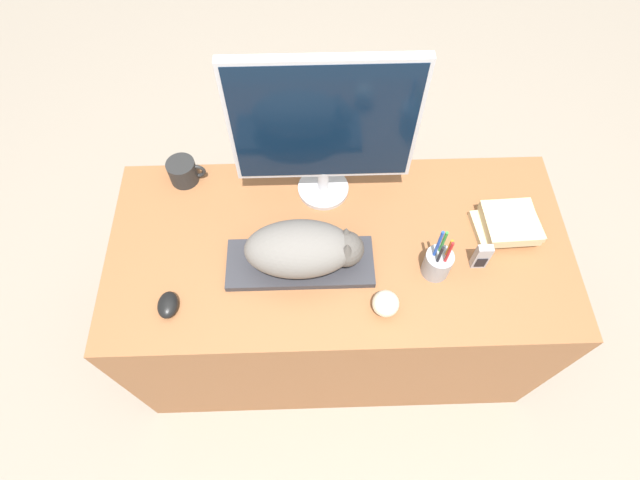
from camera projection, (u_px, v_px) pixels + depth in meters
ground_plane at (338, 408)px, 2.05m from camera, size 12.00×12.00×0.00m
desk at (336, 294)px, 1.91m from camera, size 1.48×0.69×0.75m
keyboard at (300, 263)px, 1.54m from camera, size 0.45×0.17×0.02m
cat at (305, 249)px, 1.46m from camera, size 0.35×0.18×0.16m
monitor at (324, 127)px, 1.43m from camera, size 0.55×0.17×0.55m
computer_mouse at (168, 305)px, 1.46m from camera, size 0.06×0.09×0.04m
coffee_mug at (183, 171)px, 1.68m from camera, size 0.13×0.10×0.08m
pen_cup at (438, 263)px, 1.49m from camera, size 0.08×0.08×0.22m
baseball at (386, 304)px, 1.44m from camera, size 0.08×0.08×0.08m
phone at (481, 257)px, 1.50m from camera, size 0.05×0.03×0.11m
book_stack at (508, 224)px, 1.59m from camera, size 0.23×0.17×0.06m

